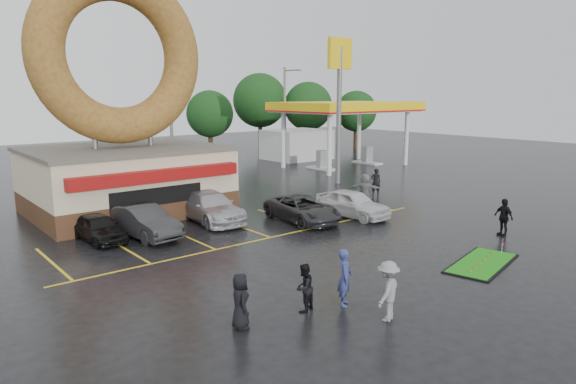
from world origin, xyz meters
TOP-DOWN VIEW (x-y plane):
  - ground at (0.00, 0.00)m, footprint 120.00×120.00m
  - donut_shop at (-3.00, 12.97)m, footprint 10.20×8.70m
  - gas_station at (20.00, 20.94)m, footprint 12.30×13.65m
  - shell_sign at (13.00, 12.00)m, footprint 2.20×0.36m
  - streetlight_mid at (4.00, 20.92)m, footprint 0.40×2.21m
  - streetlight_right at (16.00, 21.92)m, footprint 0.40×2.21m
  - tree_far_a at (26.00, 30.00)m, footprint 5.60×5.60m
  - tree_far_b at (32.00, 28.00)m, footprint 4.90×4.90m
  - tree_far_c at (22.00, 34.00)m, footprint 6.30×6.30m
  - tree_far_d at (14.00, 32.00)m, footprint 4.90×4.90m
  - car_black at (-6.41, 8.00)m, footprint 1.73×3.77m
  - car_dgrey at (-4.53, 7.28)m, footprint 2.09×4.70m
  - car_silver at (-0.50, 8.00)m, footprint 2.62×5.47m
  - car_grey at (3.20, 4.82)m, footprint 2.67×5.03m
  - car_white at (5.95, 3.81)m, footprint 2.09×4.53m
  - person_blue at (-2.94, -4.30)m, footprint 0.80×0.79m
  - person_blackjkt at (-4.25, -3.82)m, footprint 0.89×0.78m
  - person_hoodie at (-2.75, -5.90)m, footprint 1.34×1.04m
  - person_bystander at (-6.43, -3.55)m, footprint 0.73×0.92m
  - person_cameraman at (8.77, -3.34)m, footprint 0.69×1.13m
  - person_walker_near at (8.79, 5.47)m, footprint 1.44×1.84m
  - person_walker_far at (11.59, 7.04)m, footprint 0.78×0.77m
  - putting_green at (4.19, -4.97)m, footprint 4.37×2.60m

SIDE VIEW (x-z plane):
  - ground at x=0.00m, z-range 0.00..0.00m
  - putting_green at x=4.19m, z-range -0.22..0.29m
  - car_black at x=-6.41m, z-range 0.00..1.25m
  - car_grey at x=3.20m, z-range 0.00..1.35m
  - car_dgrey at x=-4.53m, z-range 0.00..1.50m
  - car_white at x=5.95m, z-range 0.00..1.50m
  - person_blackjkt at x=-4.25m, z-range 0.00..1.52m
  - car_silver at x=-0.50m, z-range 0.00..1.54m
  - person_bystander at x=-6.43m, z-range 0.00..1.64m
  - person_cameraman at x=8.77m, z-range 0.00..1.80m
  - person_walker_far at x=11.59m, z-range 0.00..1.80m
  - person_hoodie at x=-2.75m, z-range 0.00..1.83m
  - person_blue at x=-2.94m, z-range 0.00..1.86m
  - person_walker_near at x=8.79m, z-range 0.00..1.95m
  - gas_station at x=20.00m, z-range 0.75..6.65m
  - donut_shop at x=-3.00m, z-range -2.29..11.21m
  - tree_far_b at x=32.00m, z-range 1.03..8.03m
  - tree_far_d at x=14.00m, z-range 1.03..8.03m
  - streetlight_mid at x=4.00m, z-range 0.28..9.28m
  - streetlight_right at x=16.00m, z-range 0.28..9.28m
  - tree_far_a at x=26.00m, z-range 1.18..9.18m
  - tree_far_c at x=22.00m, z-range 1.34..10.34m
  - shell_sign at x=13.00m, z-range 2.08..12.68m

